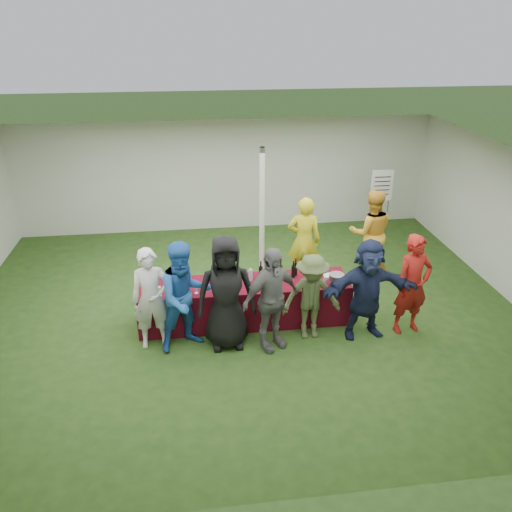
{
  "coord_description": "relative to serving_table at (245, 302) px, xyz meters",
  "views": [
    {
      "loc": [
        -0.77,
        -7.73,
        4.85
      ],
      "look_at": [
        0.19,
        -0.33,
        1.25
      ],
      "focal_mm": 35.0,
      "sensor_mm": 36.0,
      "label": 1
    }
  ],
  "objects": [
    {
      "name": "ground",
      "position": [
        0.01,
        0.33,
        -0.38
      ],
      "size": [
        60.0,
        60.0,
        0.0
      ],
      "primitive_type": "plane",
      "color": "#284719",
      "rests_on": "ground"
    },
    {
      "name": "tent",
      "position": [
        0.51,
        1.53,
        0.98
      ],
      "size": [
        10.0,
        10.0,
        10.0
      ],
      "color": "white",
      "rests_on": "ground"
    },
    {
      "name": "serving_table",
      "position": [
        0.0,
        0.0,
        0.0
      ],
      "size": [
        3.6,
        0.8,
        0.75
      ],
      "primitive_type": "cube",
      "color": "#5C0C1B",
      "rests_on": "ground"
    },
    {
      "name": "wine_bottles",
      "position": [
        0.62,
        0.14,
        0.5
      ],
      "size": [
        0.69,
        0.15,
        0.32
      ],
      "color": "black",
      "rests_on": "serving_table"
    },
    {
      "name": "wine_glasses",
      "position": [
        -0.51,
        -0.26,
        0.49
      ],
      "size": [
        2.81,
        0.12,
        0.16
      ],
      "color": "silver",
      "rests_on": "serving_table"
    },
    {
      "name": "water_bottle",
      "position": [
        0.12,
        0.08,
        0.48
      ],
      "size": [
        0.07,
        0.07,
        0.23
      ],
      "color": "silver",
      "rests_on": "serving_table"
    },
    {
      "name": "bar_towel",
      "position": [
        1.53,
        0.05,
        0.39
      ],
      "size": [
        0.25,
        0.18,
        0.03
      ],
      "primitive_type": "cube",
      "color": "white",
      "rests_on": "serving_table"
    },
    {
      "name": "dump_bucket",
      "position": [
        1.54,
        -0.22,
        0.46
      ],
      "size": [
        0.26,
        0.26,
        0.18
      ],
      "primitive_type": "cylinder",
      "color": "slate",
      "rests_on": "serving_table"
    },
    {
      "name": "wine_list_sign",
      "position": [
        3.38,
        2.81,
        0.94
      ],
      "size": [
        0.5,
        0.03,
        1.8
      ],
      "color": "slate",
      "rests_on": "ground"
    },
    {
      "name": "staff_pourer",
      "position": [
        1.31,
        1.28,
        0.52
      ],
      "size": [
        0.73,
        0.57,
        1.79
      ],
      "primitive_type": "imported",
      "rotation": [
        0.0,
        0.0,
        2.9
      ],
      "color": "yellow",
      "rests_on": "ground"
    },
    {
      "name": "staff_back",
      "position": [
        2.73,
        1.49,
        0.53
      ],
      "size": [
        0.96,
        0.8,
        1.8
      ],
      "primitive_type": "imported",
      "rotation": [
        0.0,
        0.0,
        3.0
      ],
      "color": "gold",
      "rests_on": "ground"
    },
    {
      "name": "customer_0",
      "position": [
        -1.52,
        -0.51,
        0.48
      ],
      "size": [
        0.65,
        0.46,
        1.7
      ],
      "primitive_type": "imported",
      "rotation": [
        0.0,
        0.0,
        0.09
      ],
      "color": "silver",
      "rests_on": "ground"
    },
    {
      "name": "customer_1",
      "position": [
        -0.99,
        -0.61,
        0.54
      ],
      "size": [
        1.08,
        0.98,
        1.83
      ],
      "primitive_type": "imported",
      "rotation": [
        0.0,
        0.0,
        0.39
      ],
      "color": "#235CB1",
      "rests_on": "ground"
    },
    {
      "name": "customer_2",
      "position": [
        -0.35,
        -0.64,
        0.58
      ],
      "size": [
        0.94,
        0.62,
        1.9
      ],
      "primitive_type": "imported",
      "rotation": [
        0.0,
        0.0,
        0.02
      ],
      "color": "black",
      "rests_on": "ground"
    },
    {
      "name": "customer_3",
      "position": [
        0.33,
        -0.8,
        0.5
      ],
      "size": [
        1.11,
        0.85,
        1.75
      ],
      "primitive_type": "imported",
      "rotation": [
        0.0,
        0.0,
        0.47
      ],
      "color": "slate",
      "rests_on": "ground"
    },
    {
      "name": "customer_4",
      "position": [
        1.03,
        -0.6,
        0.37
      ],
      "size": [
        0.97,
        0.57,
        1.49
      ],
      "primitive_type": "imported",
      "rotation": [
        0.0,
        0.0,
        0.01
      ],
      "color": "#48552E",
      "rests_on": "ground"
    },
    {
      "name": "customer_5",
      "position": [
        1.93,
        -0.67,
        0.49
      ],
      "size": [
        1.63,
        0.61,
        1.73
      ],
      "primitive_type": "imported",
      "rotation": [
        0.0,
        0.0,
        0.07
      ],
      "color": "#1B2343",
      "rests_on": "ground"
    },
    {
      "name": "customer_6",
      "position": [
        2.71,
        -0.63,
        0.5
      ],
      "size": [
        0.7,
        0.52,
        1.74
      ],
      "primitive_type": "imported",
      "rotation": [
        0.0,
        0.0,
        0.17
      ],
      "color": "maroon",
      "rests_on": "ground"
    }
  ]
}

